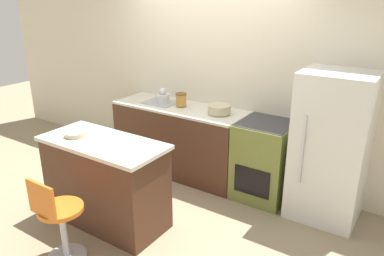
{
  "coord_description": "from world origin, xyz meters",
  "views": [
    {
      "loc": [
        2.45,
        -3.48,
        2.33
      ],
      "look_at": [
        0.39,
        -0.37,
        0.98
      ],
      "focal_mm": 35.0,
      "sensor_mm": 36.0,
      "label": 1
    }
  ],
  "objects_px": {
    "oven_range": "(264,160)",
    "refrigerator": "(331,147)",
    "mixing_bowl": "(219,109)",
    "kettle": "(163,97)",
    "stool_chair": "(59,222)"
  },
  "relations": [
    {
      "from": "oven_range",
      "to": "refrigerator",
      "type": "distance_m",
      "value": 0.8
    },
    {
      "from": "mixing_bowl",
      "to": "kettle",
      "type": "bearing_deg",
      "value": 180.0
    },
    {
      "from": "stool_chair",
      "to": "refrigerator",
      "type": "bearing_deg",
      "value": 49.63
    },
    {
      "from": "oven_range",
      "to": "refrigerator",
      "type": "height_order",
      "value": "refrigerator"
    },
    {
      "from": "kettle",
      "to": "refrigerator",
      "type": "bearing_deg",
      "value": -0.23
    },
    {
      "from": "stool_chair",
      "to": "kettle",
      "type": "xyz_separation_m",
      "value": [
        -0.44,
        2.1,
        0.61
      ]
    },
    {
      "from": "oven_range",
      "to": "mixing_bowl",
      "type": "distance_m",
      "value": 0.81
    },
    {
      "from": "stool_chair",
      "to": "mixing_bowl",
      "type": "xyz_separation_m",
      "value": [
        0.43,
        2.1,
        0.59
      ]
    },
    {
      "from": "refrigerator",
      "to": "stool_chair",
      "type": "distance_m",
      "value": 2.77
    },
    {
      "from": "oven_range",
      "to": "mixing_bowl",
      "type": "height_order",
      "value": "mixing_bowl"
    },
    {
      "from": "refrigerator",
      "to": "mixing_bowl",
      "type": "xyz_separation_m",
      "value": [
        -1.35,
        0.01,
        0.19
      ]
    },
    {
      "from": "stool_chair",
      "to": "mixing_bowl",
      "type": "bearing_deg",
      "value": 78.47
    },
    {
      "from": "kettle",
      "to": "stool_chair",
      "type": "bearing_deg",
      "value": -78.13
    },
    {
      "from": "refrigerator",
      "to": "mixing_bowl",
      "type": "relative_size",
      "value": 5.77
    },
    {
      "from": "oven_range",
      "to": "refrigerator",
      "type": "xyz_separation_m",
      "value": [
        0.73,
        -0.0,
        0.33
      ]
    }
  ]
}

